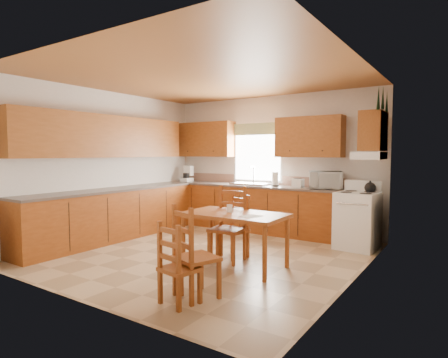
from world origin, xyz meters
The scene contains 35 objects.
floor centered at (0.00, 0.00, 0.00)m, with size 4.50×4.50×0.00m, color tan.
ceiling centered at (0.00, 0.00, 2.70)m, with size 4.50×4.50×0.00m, color #9E6331.
wall_left centered at (-2.25, 0.00, 1.35)m, with size 4.50×4.50×0.00m, color silver.
wall_right centered at (2.25, 0.00, 1.35)m, with size 4.50×4.50×0.00m, color silver.
wall_back centered at (0.00, 2.25, 1.35)m, with size 4.50×4.50×0.00m, color silver.
wall_front centered at (0.00, -2.25, 1.35)m, with size 4.50×4.50×0.00m, color silver.
lower_cab_back centered at (-0.38, 1.95, 0.44)m, with size 3.75×0.60×0.88m, color brown.
lower_cab_left centered at (-1.95, -0.15, 0.44)m, with size 0.60×3.60×0.88m, color brown.
counter_back centered at (-0.38, 1.95, 0.90)m, with size 3.75×0.63×0.04m, color #51443D.
counter_left centered at (-1.95, -0.15, 0.90)m, with size 0.63×3.60×0.04m, color #51443D.
backsplash centered at (-0.38, 2.24, 1.01)m, with size 3.75×0.01×0.18m, color #906A58.
upper_cab_back_left centered at (-1.55, 2.08, 1.85)m, with size 1.41×0.33×0.75m, color brown.
upper_cab_back_right centered at (0.86, 2.08, 1.85)m, with size 1.25×0.33×0.75m, color brown.
upper_cab_left centered at (-2.08, -0.15, 1.85)m, with size 0.33×3.60×0.75m, color brown.
upper_cab_stove centered at (2.08, 1.65, 1.90)m, with size 0.33×0.62×0.62m, color brown.
range_hood centered at (2.03, 1.65, 1.52)m, with size 0.44×0.62×0.12m, color white.
window_frame centered at (-0.30, 2.22, 1.55)m, with size 1.13×0.02×1.18m, color white.
window_pane centered at (-0.30, 2.21, 1.55)m, with size 1.05×0.01×1.10m, color white.
window_valance centered at (-0.30, 2.19, 2.05)m, with size 1.19×0.01×0.24m, color #3E622D.
sink_basin centered at (-0.30, 1.95, 0.94)m, with size 0.75×0.45×0.04m, color silver.
pine_decal_a centered at (2.21, 1.33, 2.38)m, with size 0.22×0.22×0.36m, color #173C1E.
pine_decal_b centered at (2.21, 1.65, 2.42)m, with size 0.22×0.22×0.36m, color #173C1E.
pine_decal_c centered at (2.21, 1.97, 2.38)m, with size 0.22×0.22×0.36m, color #173C1E.
stove centered at (1.88, 1.62, 0.45)m, with size 0.61×0.63×0.91m, color white.
coffeemaker centered at (-1.94, 1.93, 1.09)m, with size 0.19×0.23×0.33m, color white.
paper_towel centered at (0.24, 1.95, 1.06)m, with size 0.12×0.12×0.27m, color white.
toaster centered at (0.73, 1.90, 1.00)m, with size 0.20×0.13×0.16m, color white.
microwave centered at (1.23, 1.95, 1.08)m, with size 0.52×0.38×0.31m, color white.
dining_table centered at (0.72, -0.30, 0.37)m, with size 1.38×0.79×0.74m, color brown.
chair_near_left centered at (0.97, -1.46, 0.50)m, with size 0.42×0.40×1.00m, color brown.
chair_near_right centered at (0.93, -1.70, 0.43)m, with size 0.36×0.34×0.85m, color brown.
chair_far_left centered at (0.50, -0.15, 0.53)m, with size 0.45×0.43×1.07m, color brown.
chair_far_right centered at (0.46, 0.07, 0.46)m, with size 0.39×0.37×0.93m, color brown.
table_paper centered at (1.05, -0.41, 0.74)m, with size 0.19×0.26×0.00m, color white.
table_card centered at (0.64, -0.30, 0.80)m, with size 0.08×0.02×0.11m, color white.
Camera 1 is at (3.41, -4.59, 1.56)m, focal length 30.00 mm.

